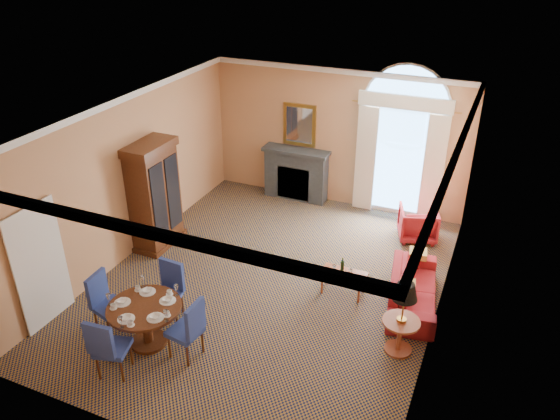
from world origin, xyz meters
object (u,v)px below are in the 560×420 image
at_px(armoire, 154,197).
at_px(dining_table, 145,316).
at_px(armchair, 418,223).
at_px(coffee_table, 343,275).
at_px(side_table, 403,309).
at_px(sofa, 413,289).

xyz_separation_m(armoire, dining_table, (1.63, -2.67, -0.52)).
relative_size(armchair, coffee_table, 0.96).
relative_size(armoire, side_table, 1.80).
height_order(dining_table, side_table, side_table).
relative_size(sofa, armchair, 2.57).
bearing_deg(side_table, sofa, 92.18).
xyz_separation_m(sofa, coffee_table, (-1.21, -0.21, 0.09)).
height_order(armoire, side_table, armoire).
height_order(sofa, coffee_table, coffee_table).
xyz_separation_m(sofa, side_table, (0.05, -1.31, 0.51)).
xyz_separation_m(sofa, armchair, (-0.36, 2.28, 0.06)).
height_order(armoire, sofa, armoire).
xyz_separation_m(dining_table, side_table, (3.69, 1.42, 0.25)).
height_order(armoire, armchair, armoire).
relative_size(dining_table, armchair, 1.48).
bearing_deg(armchair, sofa, 81.27).
bearing_deg(sofa, coffee_table, 90.78).
height_order(sofa, side_table, side_table).
height_order(dining_table, armchair, dining_table).
bearing_deg(sofa, armoire, 81.49).
relative_size(armoire, armchair, 2.84).
xyz_separation_m(coffee_table, side_table, (1.26, -1.10, 0.42)).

